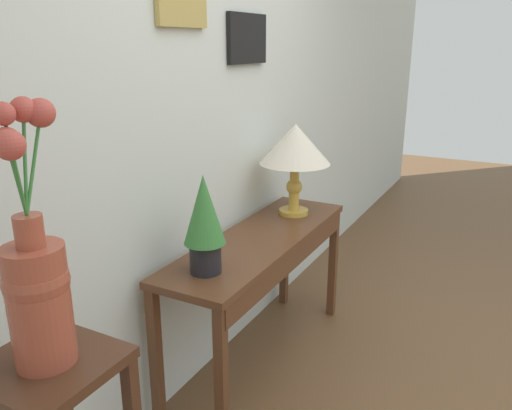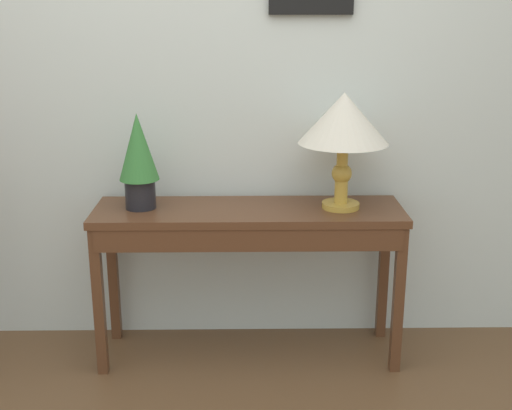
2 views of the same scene
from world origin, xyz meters
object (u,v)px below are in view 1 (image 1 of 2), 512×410
(console_table, at_px, (265,255))
(table_lamp, at_px, (295,147))
(potted_plant_on_console, at_px, (204,220))
(flower_vase_tall, at_px, (36,279))

(console_table, xyz_separation_m, table_lamp, (0.41, 0.02, 0.48))
(console_table, distance_m, table_lamp, 0.64)
(console_table, bearing_deg, table_lamp, 3.41)
(table_lamp, height_order, potted_plant_on_console, table_lamp)
(table_lamp, distance_m, flower_vase_tall, 1.83)
(potted_plant_on_console, bearing_deg, console_table, -4.28)
(console_table, relative_size, table_lamp, 2.69)
(flower_vase_tall, bearing_deg, potted_plant_on_console, 9.09)
(potted_plant_on_console, height_order, flower_vase_tall, flower_vase_tall)
(console_table, bearing_deg, flower_vase_tall, -175.41)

